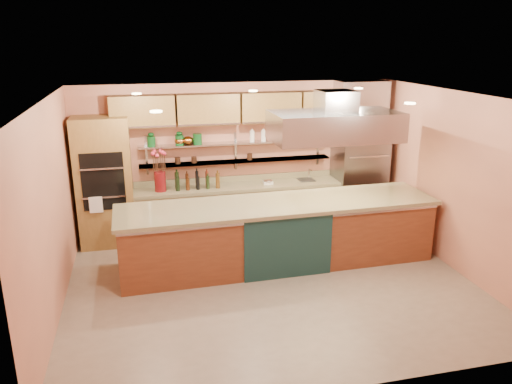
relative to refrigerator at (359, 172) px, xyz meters
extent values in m
cube|color=gray|center=(-2.35, -2.14, -1.06)|extent=(6.00, 5.00, 0.02)
cube|color=black|center=(-2.35, -2.14, 1.75)|extent=(6.00, 5.00, 0.02)
cube|color=tan|center=(-2.35, 0.36, 0.35)|extent=(6.00, 0.04, 2.80)
cube|color=tan|center=(-2.35, -4.64, 0.35)|extent=(6.00, 0.04, 2.80)
cube|color=tan|center=(-5.35, -2.14, 0.35)|extent=(0.04, 5.00, 2.80)
cube|color=tan|center=(0.65, -2.14, 0.35)|extent=(0.04, 5.00, 2.80)
cube|color=olive|center=(-4.80, 0.04, 0.10)|extent=(0.95, 0.64, 2.30)
cube|color=slate|center=(0.00, 0.00, 0.00)|extent=(0.95, 0.72, 2.10)
cube|color=tan|center=(-2.40, 0.06, -0.58)|extent=(3.84, 0.64, 0.93)
cube|color=#A7A9AE|center=(-2.40, 0.23, 0.30)|extent=(3.60, 0.26, 0.03)
cube|color=#A7A9AE|center=(-2.40, 0.23, 0.65)|extent=(3.60, 0.26, 0.03)
cube|color=olive|center=(-2.35, 0.18, 1.30)|extent=(4.60, 0.36, 0.55)
cube|color=#A7A9AE|center=(-1.16, -1.47, 1.20)|extent=(2.00, 1.00, 0.45)
cube|color=#FFE5A5|center=(-2.35, -1.94, 1.72)|extent=(4.00, 2.80, 0.02)
cube|color=brown|center=(-2.06, -1.47, -0.52)|extent=(5.06, 1.19, 1.05)
cylinder|color=maroon|center=(-3.84, 0.01, 0.06)|extent=(0.23, 0.23, 0.36)
cube|color=black|center=(-3.18, 0.01, 0.02)|extent=(0.88, 0.43, 0.27)
cube|color=white|center=(-1.85, 0.01, -0.07)|extent=(0.19, 0.16, 0.10)
cylinder|color=white|center=(-1.00, 0.11, -0.01)|extent=(0.03, 0.03, 0.22)
ellipsoid|color=#B16528|center=(-3.30, 0.23, 0.74)|extent=(0.24, 0.24, 0.15)
cylinder|color=#0E4419|center=(-3.12, 0.23, 0.76)|extent=(0.16, 0.16, 0.19)
camera|label=1|loc=(-4.16, -8.74, 2.52)|focal=35.00mm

